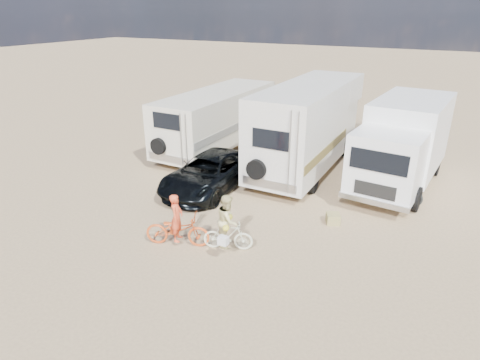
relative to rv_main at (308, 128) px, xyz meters
The scene contains 12 objects.
ground 7.03m from the rv_main, 89.17° to the right, with size 140.00×140.00×0.00m, color tan.
rv_main is the anchor object (origin of this frame).
rv_left 5.05m from the rv_main, behind, with size 2.57×8.03×2.96m, color white, non-canonical shape.
box_truck 3.97m from the rv_main, ahead, with size 2.58×6.82×3.44m, color white, non-canonical shape.
dark_suv 4.99m from the rv_main, 124.18° to the right, with size 2.31×5.01×1.39m, color black.
bike_man 8.38m from the rv_main, 99.52° to the right, with size 0.70×2.01×1.05m, color #C94A19.
bike_woman 7.79m from the rv_main, 89.04° to the right, with size 0.43×1.53×0.92m, color beige.
rider_man 8.34m from the rv_main, 99.52° to the right, with size 0.56×0.37×1.53m, color #E44F2B.
rider_woman 7.73m from the rv_main, 89.04° to the right, with size 0.79×0.61×1.62m, color #D5C984.
bike_parked 4.76m from the rv_main, 21.86° to the right, with size 0.67×1.92×1.01m, color #232523.
cooler 5.16m from the rv_main, 124.94° to the right, with size 0.57×0.41×0.45m, color #276183.
crate 5.53m from the rv_main, 61.10° to the right, with size 0.44×0.44×0.35m, color olive.
Camera 1 is at (5.31, -10.37, 6.85)m, focal length 30.92 mm.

